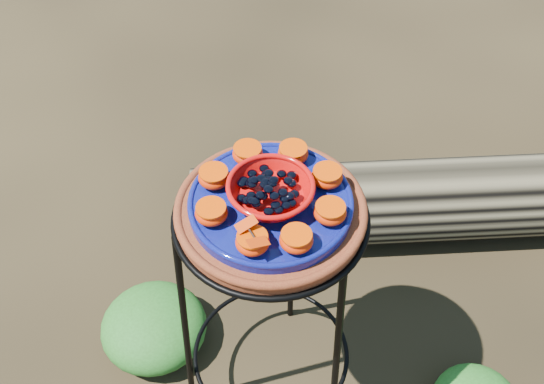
% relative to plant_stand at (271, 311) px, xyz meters
% --- Properties ---
extents(ground, '(60.00, 60.00, 0.00)m').
position_rel_plant_stand_xyz_m(ground, '(0.00, 0.00, -0.35)').
color(ground, black).
extents(plant_stand, '(0.44, 0.44, 0.70)m').
position_rel_plant_stand_xyz_m(plant_stand, '(0.00, 0.00, 0.00)').
color(plant_stand, black).
rests_on(plant_stand, ground).
extents(terracotta_saucer, '(0.38, 0.38, 0.03)m').
position_rel_plant_stand_xyz_m(terracotta_saucer, '(0.00, 0.00, 0.37)').
color(terracotta_saucer, '#53130D').
rests_on(terracotta_saucer, plant_stand).
extents(cobalt_plate, '(0.33, 0.33, 0.02)m').
position_rel_plant_stand_xyz_m(cobalt_plate, '(0.00, 0.00, 0.39)').
color(cobalt_plate, '#070A39').
rests_on(cobalt_plate, terracotta_saucer).
extents(red_bowl, '(0.16, 0.16, 0.05)m').
position_rel_plant_stand_xyz_m(red_bowl, '(0.00, 0.00, 0.43)').
color(red_bowl, '#BF0B09').
rests_on(red_bowl, cobalt_plate).
extents(glass_gems, '(0.13, 0.13, 0.02)m').
position_rel_plant_stand_xyz_m(glass_gems, '(0.00, 0.00, 0.46)').
color(glass_gems, black).
rests_on(glass_gems, red_bowl).
extents(orange_half_0, '(0.06, 0.06, 0.03)m').
position_rel_plant_stand_xyz_m(orange_half_0, '(-0.00, -0.12, 0.42)').
color(orange_half_0, red).
rests_on(orange_half_0, cobalt_plate).
extents(orange_half_1, '(0.06, 0.06, 0.03)m').
position_rel_plant_stand_xyz_m(orange_half_1, '(0.07, -0.10, 0.42)').
color(orange_half_1, red).
rests_on(orange_half_1, cobalt_plate).
extents(orange_half_2, '(0.06, 0.06, 0.03)m').
position_rel_plant_stand_xyz_m(orange_half_2, '(0.12, -0.02, 0.42)').
color(orange_half_2, red).
rests_on(orange_half_2, cobalt_plate).
extents(orange_half_3, '(0.06, 0.06, 0.03)m').
position_rel_plant_stand_xyz_m(orange_half_3, '(0.10, 0.07, 0.42)').
color(orange_half_3, red).
rests_on(orange_half_3, cobalt_plate).
extents(orange_half_4, '(0.06, 0.06, 0.03)m').
position_rel_plant_stand_xyz_m(orange_half_4, '(0.02, 0.12, 0.42)').
color(orange_half_4, red).
rests_on(orange_half_4, cobalt_plate).
extents(orange_half_5, '(0.06, 0.06, 0.03)m').
position_rel_plant_stand_xyz_m(orange_half_5, '(-0.07, 0.10, 0.42)').
color(orange_half_5, red).
rests_on(orange_half_5, cobalt_plate).
extents(orange_half_6, '(0.06, 0.06, 0.03)m').
position_rel_plant_stand_xyz_m(orange_half_6, '(-0.12, 0.02, 0.42)').
color(orange_half_6, red).
rests_on(orange_half_6, cobalt_plate).
extents(orange_half_7, '(0.06, 0.06, 0.03)m').
position_rel_plant_stand_xyz_m(orange_half_7, '(-0.10, -0.07, 0.42)').
color(orange_half_7, red).
rests_on(orange_half_7, cobalt_plate).
extents(butterfly, '(0.10, 0.10, 0.02)m').
position_rel_plant_stand_xyz_m(butterfly, '(-0.00, -0.12, 0.44)').
color(butterfly, red).
rests_on(butterfly, orange_half_0).
extents(driftwood_log, '(1.47, 0.80, 0.27)m').
position_rel_plant_stand_xyz_m(driftwood_log, '(0.31, 0.65, -0.22)').
color(driftwood_log, black).
rests_on(driftwood_log, ground).
extents(foliage_left, '(0.30, 0.30, 0.15)m').
position_rel_plant_stand_xyz_m(foliage_left, '(-0.35, 0.04, -0.27)').
color(foliage_left, '#1E4D17').
rests_on(foliage_left, ground).
extents(foliage_back, '(0.35, 0.35, 0.18)m').
position_rel_plant_stand_xyz_m(foliage_back, '(-0.05, 0.56, -0.26)').
color(foliage_back, '#1E4D17').
rests_on(foliage_back, ground).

